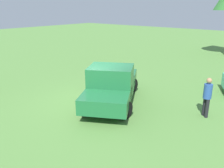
{
  "coord_description": "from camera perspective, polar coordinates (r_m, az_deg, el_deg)",
  "views": [
    {
      "loc": [
        -7.22,
        -6.96,
        4.21
      ],
      "look_at": [
        0.51,
        -0.63,
        0.9
      ],
      "focal_mm": 37.45,
      "sensor_mm": 36.0,
      "label": 1
    }
  ],
  "objects": [
    {
      "name": "pickup_truck",
      "position": [
        10.4,
        -0.12,
        -0.12
      ],
      "size": [
        5.07,
        3.97,
        1.79
      ],
      "rotation": [
        0.0,
        0.0,
        0.51
      ],
      "color": "black",
      "rests_on": "ground_plane"
    },
    {
      "name": "person_bystander",
      "position": [
        9.91,
        22.24,
        -2.56
      ],
      "size": [
        0.45,
        0.45,
        1.62
      ],
      "rotation": [
        0.0,
        0.0,
        2.42
      ],
      "color": "black",
      "rests_on": "ground_plane"
    },
    {
      "name": "ground_plane",
      "position": [
        10.87,
        -4.28,
        -4.5
      ],
      "size": [
        80.0,
        80.0,
        0.0
      ],
      "primitive_type": "plane",
      "color": "#54843D"
    }
  ]
}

